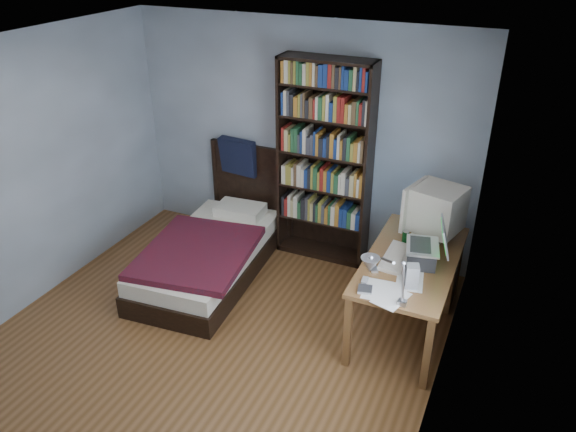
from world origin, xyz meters
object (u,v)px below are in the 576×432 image
object	(u,v)px
desk_lamp	(376,269)
bed	(213,249)
keyboard	(396,257)
desk	(419,266)
soda_can	(406,237)
crt_monitor	(435,209)
laptop	(424,252)
bookshelf	(324,163)
speaker	(412,276)

from	to	relation	value
desk_lamp	bed	size ratio (longest dim) A/B	0.32
desk_lamp	keyboard	distance (m)	1.14
desk	soda_can	world-z (taller)	soda_can
crt_monitor	laptop	world-z (taller)	crt_monitor
desk	keyboard	world-z (taller)	keyboard
desk	laptop	world-z (taller)	laptop
desk_lamp	bed	xyz separation A→B (m)	(-2.04, 1.17, -1.00)
desk	crt_monitor	bearing A→B (deg)	24.87
desk_lamp	bookshelf	size ratio (longest dim) A/B	0.30
speaker	soda_can	distance (m)	0.71
laptop	bed	distance (m)	2.26
crt_monitor	keyboard	size ratio (longest dim) A/B	1.09
desk_lamp	soda_can	size ratio (longest dim) A/B	5.97
desk	crt_monitor	distance (m)	0.61
keyboard	desk_lamp	bearing A→B (deg)	-84.67
keyboard	bed	distance (m)	2.02
soda_can	bookshelf	bearing A→B (deg)	148.52
soda_can	bed	bearing A→B (deg)	-175.22
laptop	speaker	world-z (taller)	laptop
crt_monitor	speaker	xyz separation A→B (m)	(0.02, -0.87, -0.19)
crt_monitor	bed	world-z (taller)	crt_monitor
bookshelf	bed	size ratio (longest dim) A/B	1.04
bookshelf	speaker	bearing A→B (deg)	-46.46
speaker	soda_can	world-z (taller)	speaker
laptop	soda_can	bearing A→B (deg)	127.01
crt_monitor	desk_lamp	size ratio (longest dim) A/B	0.82
laptop	crt_monitor	bearing A→B (deg)	93.57
laptop	speaker	bearing A→B (deg)	-92.22
crt_monitor	desk_lamp	bearing A→B (deg)	-94.30
crt_monitor	bookshelf	xyz separation A→B (m)	(-1.23, 0.44, 0.07)
laptop	bed	xyz separation A→B (m)	(-2.18, 0.14, -0.59)
bed	bookshelf	bearing A→B (deg)	40.91
desk	speaker	xyz separation A→B (m)	(0.09, -0.84, 0.42)
keyboard	bookshelf	xyz separation A→B (m)	(-1.04, 0.96, 0.34)
keyboard	soda_can	distance (m)	0.32
desk	crt_monitor	size ratio (longest dim) A/B	2.79
crt_monitor	laptop	xyz separation A→B (m)	(0.03, -0.49, -0.17)
bookshelf	bed	distance (m)	1.47
desk_lamp	laptop	bearing A→B (deg)	81.99
desk_lamp	speaker	bearing A→B (deg)	78.73
bookshelf	desk_lamp	bearing A→B (deg)	-60.47
laptop	keyboard	world-z (taller)	laptop
crt_monitor	soda_can	xyz separation A→B (m)	(-0.19, -0.19, -0.23)
bookshelf	desk	bearing A→B (deg)	-22.28
keyboard	bed	xyz separation A→B (m)	(-1.96, 0.16, -0.49)
bed	laptop	bearing A→B (deg)	-3.57
desk	bookshelf	distance (m)	1.42
desk_lamp	speaker	world-z (taller)	desk_lamp
desk_lamp	soda_can	distance (m)	1.42
soda_can	bed	xyz separation A→B (m)	(-1.96, -0.16, -0.53)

